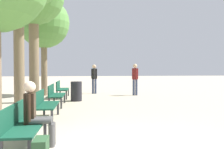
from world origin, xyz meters
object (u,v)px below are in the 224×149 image
Objects in this scene: bench_row_2 at (55,94)px; bench_row_1 at (44,103)px; bench_row_3 at (61,88)px; pedestrian_near at (135,77)px; person_seated at (36,112)px; trash_bin at (76,91)px; pedestrian_mid at (94,77)px; tree_row_3 at (44,23)px; bench_row_0 at (21,124)px.

bench_row_1 is at bearing -90.00° from bench_row_2.
pedestrian_near is (3.85, 0.64, 0.49)m from bench_row_3.
pedestrian_near is at bearing 66.51° from person_seated.
pedestrian_near reaches higher than bench_row_1.
pedestrian_mid is at bearing 73.18° from trash_bin.
pedestrian_mid is at bearing 76.30° from bench_row_1.
bench_row_2 is 0.93× the size of pedestrian_near.
bench_row_2 is 4.72m from pedestrian_mid.
bench_row_2 is at bearing -75.34° from tree_row_3.
pedestrian_mid is at bearing 68.71° from bench_row_2.
trash_bin is (0.78, 1.33, -0.05)m from bench_row_2.
pedestrian_near is at bearing 32.25° from trash_bin.
tree_row_3 is at bearing 96.24° from bench_row_0.
bench_row_2 is (0.00, 2.62, 0.00)m from bench_row_1.
bench_row_2 is 5.14m from tree_row_3.
bench_row_1 is at bearing -90.00° from bench_row_3.
tree_row_3 is 3.14× the size of pedestrian_mid.
bench_row_0 is at bearing -90.00° from bench_row_1.
pedestrian_mid reaches higher than trash_bin.
bench_row_0 is 0.93× the size of pedestrian_near.
person_seated is at bearing -94.96° from trash_bin.
trash_bin is (-0.92, -3.04, -0.52)m from pedestrian_mid.
person_seated is at bearing -98.88° from pedestrian_mid.
bench_row_2 is 2.62m from bench_row_3.
pedestrian_mid is (1.70, 6.99, 0.48)m from bench_row_1.
tree_row_3 is (-0.99, 1.15, 3.36)m from bench_row_3.
pedestrian_near is (3.85, 8.50, 0.49)m from bench_row_0.
person_seated is 9.55m from pedestrian_mid.
bench_row_1 is at bearing 95.37° from person_seated.
person_seated is 9.08m from pedestrian_near.
bench_row_1 is at bearing -123.18° from pedestrian_near.
person_seated is at bearing -82.16° from tree_row_3.
bench_row_2 is 5.07m from person_seated.
bench_row_1 is at bearing -81.23° from tree_row_3.
bench_row_3 is 3.69m from tree_row_3.
bench_row_2 is 5.07m from pedestrian_near.
trash_bin is (0.78, 6.57, -0.05)m from bench_row_0.
trash_bin reaches higher than bench_row_2.
bench_row_3 is at bearing 121.33° from trash_bin.
bench_row_0 is 2.62m from bench_row_1.
bench_row_3 is at bearing 90.00° from bench_row_0.
bench_row_3 is 2.49m from pedestrian_mid.
person_seated is 1.42× the size of trash_bin.
bench_row_2 is 0.30× the size of tree_row_3.
bench_row_0 is at bearing -90.00° from bench_row_2.
pedestrian_mid reaches higher than bench_row_1.
trash_bin is at bearing 59.49° from bench_row_2.
tree_row_3 is at bearing 97.84° from person_seated.
bench_row_3 is 7.68m from person_seated.
bench_row_1 is 7.21m from pedestrian_mid.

